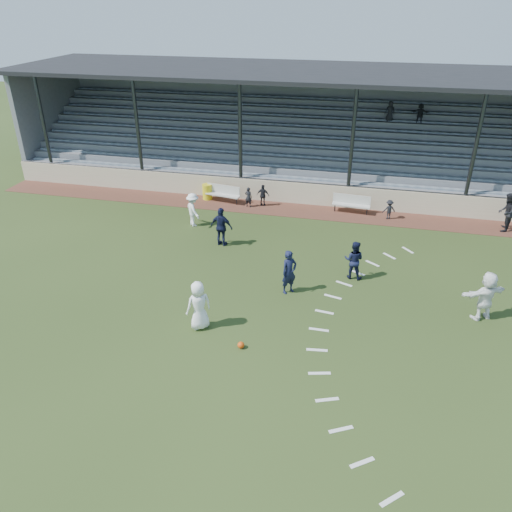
{
  "coord_description": "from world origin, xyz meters",
  "views": [
    {
      "loc": [
        3.91,
        -14.37,
        10.52
      ],
      "look_at": [
        0.0,
        2.5,
        1.3
      ],
      "focal_mm": 35.0,
      "sensor_mm": 36.0,
      "label": 1
    }
  ],
  "objects_px": {
    "bench_right": "(351,202)",
    "official": "(506,212)",
    "trash_bin": "(207,192)",
    "bench_left": "(223,192)",
    "football": "(241,345)",
    "player_navy_lead": "(289,272)",
    "player_white_lead": "(199,305)"
  },
  "relations": [
    {
      "from": "bench_right",
      "to": "player_navy_lead",
      "type": "bearing_deg",
      "value": -97.3
    },
    {
      "from": "player_navy_lead",
      "to": "official",
      "type": "xyz_separation_m",
      "value": [
        9.37,
        8.03,
        0.09
      ]
    },
    {
      "from": "football",
      "to": "player_navy_lead",
      "type": "relative_size",
      "value": 0.13
    },
    {
      "from": "trash_bin",
      "to": "player_navy_lead",
      "type": "xyz_separation_m",
      "value": [
        6.19,
        -8.75,
        0.44
      ]
    },
    {
      "from": "bench_left",
      "to": "bench_right",
      "type": "height_order",
      "value": "same"
    },
    {
      "from": "trash_bin",
      "to": "bench_left",
      "type": "bearing_deg",
      "value": -10.13
    },
    {
      "from": "bench_left",
      "to": "player_navy_lead",
      "type": "bearing_deg",
      "value": -48.71
    },
    {
      "from": "football",
      "to": "bench_left",
      "type": "bearing_deg",
      "value": 108.91
    },
    {
      "from": "trash_bin",
      "to": "bench_right",
      "type": "bearing_deg",
      "value": -0.65
    },
    {
      "from": "bench_left",
      "to": "player_navy_lead",
      "type": "xyz_separation_m",
      "value": [
        5.19,
        -8.58,
        0.31
      ]
    },
    {
      "from": "football",
      "to": "player_white_lead",
      "type": "height_order",
      "value": "player_white_lead"
    },
    {
      "from": "player_navy_lead",
      "to": "football",
      "type": "bearing_deg",
      "value": -148.44
    },
    {
      "from": "player_navy_lead",
      "to": "bench_left",
      "type": "bearing_deg",
      "value": 76.68
    },
    {
      "from": "bench_left",
      "to": "player_white_lead",
      "type": "bearing_deg",
      "value": -67.56
    },
    {
      "from": "player_white_lead",
      "to": "player_navy_lead",
      "type": "distance_m",
      "value": 4.02
    },
    {
      "from": "player_white_lead",
      "to": "player_navy_lead",
      "type": "height_order",
      "value": "player_white_lead"
    },
    {
      "from": "bench_right",
      "to": "official",
      "type": "bearing_deg",
      "value": 0.21
    },
    {
      "from": "trash_bin",
      "to": "player_white_lead",
      "type": "height_order",
      "value": "player_white_lead"
    },
    {
      "from": "football",
      "to": "player_white_lead",
      "type": "relative_size",
      "value": 0.13
    },
    {
      "from": "bench_left",
      "to": "official",
      "type": "distance_m",
      "value": 14.58
    },
    {
      "from": "bench_right",
      "to": "official",
      "type": "relative_size",
      "value": 1.05
    },
    {
      "from": "bench_right",
      "to": "football",
      "type": "bearing_deg",
      "value": -97.8
    },
    {
      "from": "bench_right",
      "to": "trash_bin",
      "type": "bearing_deg",
      "value": -175.65
    },
    {
      "from": "player_white_lead",
      "to": "official",
      "type": "relative_size",
      "value": 0.95
    },
    {
      "from": "bench_left",
      "to": "player_navy_lead",
      "type": "distance_m",
      "value": 10.03
    },
    {
      "from": "football",
      "to": "bench_right",
      "type": "bearing_deg",
      "value": 77.2
    },
    {
      "from": "official",
      "to": "football",
      "type": "bearing_deg",
      "value": -22.76
    },
    {
      "from": "bench_left",
      "to": "football",
      "type": "bearing_deg",
      "value": -61.01
    },
    {
      "from": "football",
      "to": "official",
      "type": "height_order",
      "value": "official"
    },
    {
      "from": "official",
      "to": "bench_right",
      "type": "bearing_deg",
      "value": -76.53
    },
    {
      "from": "bench_left",
      "to": "player_navy_lead",
      "type": "relative_size",
      "value": 1.14
    },
    {
      "from": "bench_left",
      "to": "trash_bin",
      "type": "relative_size",
      "value": 2.35
    }
  ]
}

